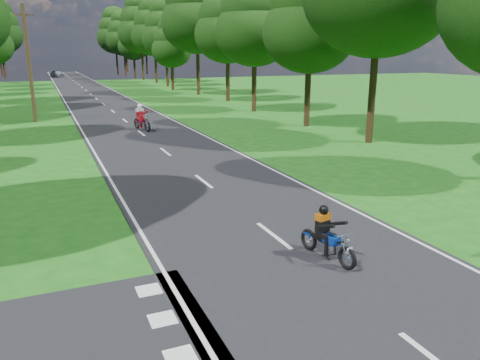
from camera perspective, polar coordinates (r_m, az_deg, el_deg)
name	(u,v)px	position (r m, az deg, el deg)	size (l,w,h in m)	color
ground	(312,266)	(11.30, 8.79, -10.30)	(160.00, 160.00, 0.00)	#175212
main_road	(91,94)	(59.06, -17.74, 9.94)	(7.00, 140.00, 0.02)	black
road_markings	(91,95)	(57.19, -17.69, 9.80)	(7.40, 140.00, 0.01)	silver
treeline	(89,26)	(69.10, -17.96, 17.47)	(40.00, 115.35, 14.78)	black
telegraph_pole	(29,64)	(36.62, -24.33, 12.81)	(1.20, 0.26, 8.00)	#382616
rider_near_blue	(328,233)	(11.41, 10.66, -6.40)	(0.53, 1.59, 1.32)	#0E349B
rider_far_red	(142,117)	(30.60, -11.90, 7.49)	(0.66, 1.98, 1.65)	maroon
distant_car	(57,74)	(101.20, -21.40, 11.98)	(1.62, 4.03, 1.37)	#BBBDC3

